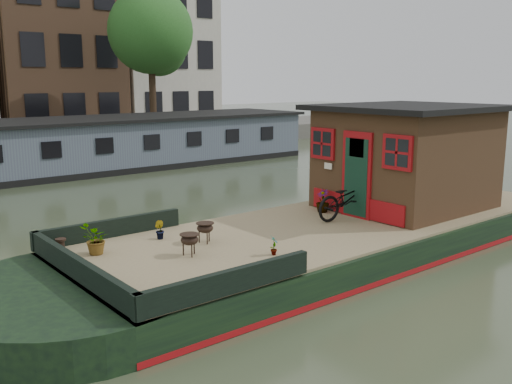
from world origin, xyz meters
TOP-DOWN VIEW (x-y plane):
  - ground at (0.00, 0.00)m, footprint 120.00×120.00m
  - houseboat_hull at (-1.33, 0.00)m, footprint 14.01×4.02m
  - houseboat_deck at (0.00, 0.00)m, footprint 11.80×3.80m
  - bow_bulwark at (-5.07, 0.00)m, footprint 3.00×4.00m
  - cabin at (2.19, 0.00)m, footprint 4.00×3.50m
  - bicycle at (0.20, 0.05)m, footprint 1.73×0.68m
  - potted_plant_a at (-2.80, -0.95)m, footprint 0.22×0.22m
  - potted_plant_b at (-3.83, 1.21)m, footprint 0.18×0.21m
  - potted_plant_c at (-5.19, 1.03)m, footprint 0.65×0.64m
  - potted_plant_d at (0.20, 0.80)m, footprint 0.30×0.30m
  - brazier_front at (-3.30, 0.44)m, footprint 0.45×0.45m
  - brazier_rear at (-3.95, -0.05)m, footprint 0.42×0.42m
  - bollard_port at (-5.57, 1.65)m, footprint 0.19×0.19m
  - bollard_stbd at (-4.32, -1.69)m, footprint 0.16×0.16m
  - far_houseboat at (0.00, 14.00)m, footprint 20.40×4.40m
  - quay at (0.00, 20.50)m, footprint 60.00×6.00m
  - tree_right at (6.14, 19.07)m, footprint 4.40×4.40m

SIDE VIEW (x-z plane):
  - ground at x=0.00m, z-range 0.00..0.00m
  - houseboat_hull at x=-1.33m, z-range -0.03..0.57m
  - quay at x=0.00m, z-range 0.00..0.90m
  - houseboat_deck at x=0.00m, z-range 0.60..0.65m
  - bollard_stbd at x=-4.32m, z-range 0.65..0.83m
  - bollard_port at x=-5.57m, z-range 0.65..0.87m
  - bow_bulwark at x=-5.07m, z-range 0.65..1.00m
  - potted_plant_b at x=-3.83m, z-range 0.65..1.00m
  - potted_plant_a at x=-2.80m, z-range 0.65..1.00m
  - brazier_front at x=-3.30m, z-range 0.65..1.04m
  - brazier_rear at x=-3.95m, z-range 0.65..1.04m
  - potted_plant_d at x=0.20m, z-range 0.65..1.18m
  - potted_plant_c at x=-5.19m, z-range 0.65..1.20m
  - far_houseboat at x=0.00m, z-range -0.09..2.02m
  - bicycle at x=0.20m, z-range 0.65..1.54m
  - cabin at x=2.19m, z-range 0.67..3.09m
  - tree_right at x=6.14m, z-range 2.19..9.59m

